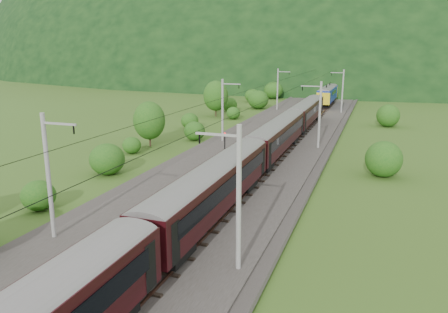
% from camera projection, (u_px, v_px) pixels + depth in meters
% --- Properties ---
extents(ground, '(600.00, 600.00, 0.00)m').
position_uv_depth(ground, '(139.00, 256.00, 26.08)').
color(ground, '#3A571B').
rests_on(ground, ground).
extents(railbed, '(14.00, 220.00, 0.30)m').
position_uv_depth(railbed, '(203.00, 200.00, 35.19)').
color(railbed, '#38332D').
rests_on(railbed, ground).
extents(track_left, '(2.40, 220.00, 0.27)m').
position_uv_depth(track_left, '(176.00, 194.00, 35.92)').
color(track_left, '#543024').
rests_on(track_left, railbed).
extents(track_right, '(2.40, 220.00, 0.27)m').
position_uv_depth(track_right, '(231.00, 201.00, 34.36)').
color(track_right, '#543024').
rests_on(track_right, railbed).
extents(catenary_left, '(2.54, 192.28, 8.00)m').
position_uv_depth(catenary_left, '(223.00, 109.00, 56.26)').
color(catenary_left, gray).
rests_on(catenary_left, railbed).
extents(catenary_right, '(2.54, 192.28, 8.00)m').
position_uv_depth(catenary_right, '(319.00, 113.00, 52.28)').
color(catenary_right, gray).
rests_on(catenary_right, railbed).
extents(overhead_wires, '(4.83, 198.00, 0.03)m').
position_uv_depth(overhead_wires, '(202.00, 115.00, 33.52)').
color(overhead_wires, black).
rests_on(overhead_wires, ground).
extents(mountain_main, '(504.00, 360.00, 244.00)m').
position_uv_depth(mountain_main, '(359.00, 69.00, 263.93)').
color(mountain_main, black).
rests_on(mountain_main, ground).
extents(mountain_ridge, '(336.00, 280.00, 132.00)m').
position_uv_depth(mountain_ridge, '(201.00, 65.00, 339.50)').
color(mountain_ridge, black).
rests_on(mountain_ridge, ground).
extents(train, '(2.65, 125.85, 4.59)m').
position_uv_depth(train, '(253.00, 150.00, 39.24)').
color(train, black).
rests_on(train, ground).
extents(hazard_post_near, '(0.15, 0.15, 1.40)m').
position_uv_depth(hazard_post_near, '(271.00, 134.00, 58.35)').
color(hazard_post_near, red).
rests_on(hazard_post_near, railbed).
extents(hazard_post_far, '(0.14, 0.14, 1.34)m').
position_uv_depth(hazard_post_far, '(306.00, 111.00, 79.12)').
color(hazard_post_far, red).
rests_on(hazard_post_far, railbed).
extents(signal, '(0.24, 0.24, 2.18)m').
position_uv_depth(signal, '(225.00, 140.00, 51.33)').
color(signal, black).
rests_on(signal, railbed).
extents(vegetation_left, '(12.04, 146.14, 6.48)m').
position_uv_depth(vegetation_left, '(167.00, 126.00, 56.91)').
color(vegetation_left, '#1D5416').
rests_on(vegetation_left, ground).
extents(vegetation_right, '(6.05, 95.69, 3.20)m').
position_uv_depth(vegetation_right, '(380.00, 211.00, 29.04)').
color(vegetation_right, '#1D5416').
rests_on(vegetation_right, ground).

